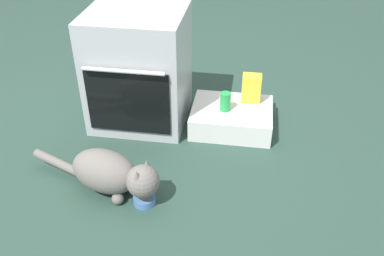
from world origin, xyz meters
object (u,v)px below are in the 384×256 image
cat (111,173)px  snack_bag (251,88)px  pantry_cabinet (232,117)px  soda_can (225,102)px  oven (139,68)px  food_bowl (144,199)px

cat → snack_bag: size_ratio=4.24×
pantry_cabinet → soda_can: size_ratio=4.21×
oven → food_bowl: 0.89m
pantry_cabinet → food_bowl: 0.85m
pantry_cabinet → soda_can: (-0.04, -0.03, 0.13)m
oven → pantry_cabinet: 0.66m
pantry_cabinet → soda_can: soda_can is taller
snack_bag → food_bowl: bearing=-119.5°
oven → food_bowl: size_ratio=6.26×
soda_can → pantry_cabinet: bearing=34.7°
soda_can → snack_bag: snack_bag is taller
oven → snack_bag: size_ratio=4.03×
pantry_cabinet → snack_bag: size_ratio=2.81×
pantry_cabinet → snack_bag: bearing=45.4°
food_bowl → snack_bag: (0.49, 0.87, 0.21)m
oven → pantry_cabinet: size_ratio=1.43×
cat → snack_bag: snack_bag is taller
oven → pantry_cabinet: (0.60, -0.03, -0.29)m
oven → cat: bearing=-87.6°
pantry_cabinet → cat: (-0.57, -0.71, 0.06)m
food_bowl → snack_bag: 1.02m
cat → snack_bag: bearing=66.8°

